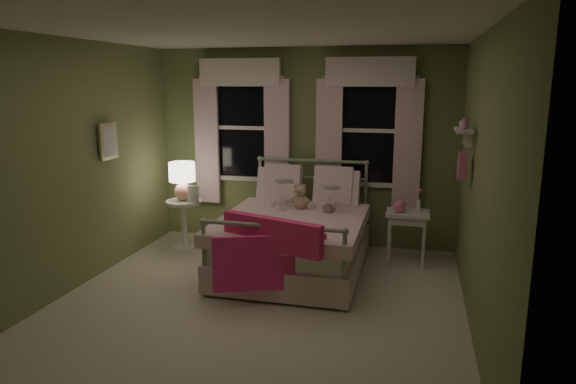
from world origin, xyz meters
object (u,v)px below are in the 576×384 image
(child_left, at_px, (281,182))
(nightstand_right, at_px, (407,220))
(bed, at_px, (295,238))
(child_right, at_px, (326,188))
(table_lamp, at_px, (182,178))
(nightstand_left, at_px, (184,218))
(teddy_bear, at_px, (300,199))

(child_left, distance_m, nightstand_right, 1.59)
(bed, bearing_deg, child_right, 56.40)
(bed, height_order, table_lamp, bed)
(child_right, distance_m, table_lamp, 1.87)
(nightstand_left, distance_m, table_lamp, 0.54)
(teddy_bear, distance_m, nightstand_left, 1.63)
(bed, xyz_separation_m, child_left, (-0.28, 0.42, 0.57))
(child_left, bearing_deg, table_lamp, -9.07)
(bed, relative_size, nightstand_left, 3.13)
(child_right, height_order, nightstand_left, child_right)
(child_left, relative_size, teddy_bear, 2.45)
(nightstand_left, bearing_deg, child_right, 1.20)
(nightstand_left, bearing_deg, child_left, 1.71)
(child_right, distance_m, nightstand_right, 1.04)
(nightstand_right, bearing_deg, child_left, -177.08)
(bed, distance_m, child_right, 0.72)
(nightstand_left, bearing_deg, table_lamp, 180.00)
(bed, bearing_deg, table_lamp, 166.45)
(nightstand_left, xyz_separation_m, nightstand_right, (2.84, 0.12, 0.13))
(child_left, xyz_separation_m, table_lamp, (-1.31, -0.04, -0.00))
(child_left, distance_m, teddy_bear, 0.36)
(child_left, xyz_separation_m, teddy_bear, (0.28, -0.16, -0.16))
(child_left, height_order, nightstand_right, child_left)
(bed, distance_m, child_left, 0.76)
(child_right, bearing_deg, nightstand_left, -11.21)
(nightstand_right, bearing_deg, bed, -158.30)
(bed, relative_size, nightstand_right, 3.18)
(child_left, xyz_separation_m, nightstand_left, (-1.31, -0.04, -0.54))
(teddy_bear, height_order, table_lamp, table_lamp)
(child_right, distance_m, nightstand_left, 1.93)
(table_lamp, bearing_deg, bed, -13.55)
(child_left, distance_m, table_lamp, 1.31)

